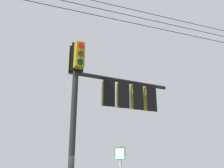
% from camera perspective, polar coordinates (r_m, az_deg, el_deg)
% --- Properties ---
extents(signal_mast_assembly, '(3.14, 3.12, 6.29)m').
position_cam_1_polar(signal_mast_assembly, '(8.81, -1.79, -2.91)').
color(signal_mast_assembly, black).
rests_on(signal_mast_assembly, ground).
extents(overhead_wire_span, '(19.43, 23.28, 0.70)m').
position_cam_1_polar(overhead_wire_span, '(10.34, 0.26, 16.08)').
color(overhead_wire_span, black).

